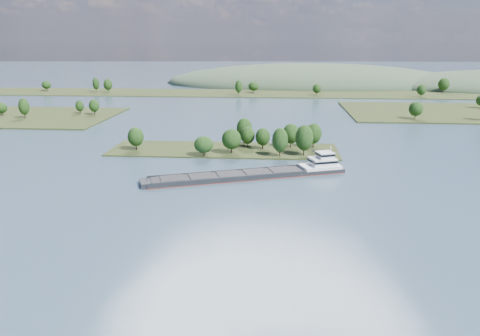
{
  "coord_description": "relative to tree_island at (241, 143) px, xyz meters",
  "views": [
    {
      "loc": [
        23.06,
        -20.29,
        47.92
      ],
      "look_at": [
        11.17,
        130.0,
        6.0
      ],
      "focal_mm": 35.0,
      "sensor_mm": 36.0,
      "label": 1
    }
  ],
  "objects": [
    {
      "name": "tree_island",
      "position": [
        0.0,
        0.0,
        0.0
      ],
      "size": [
        100.0,
        32.62,
        14.21
      ],
      "color": "#263015",
      "rests_on": "ground"
    },
    {
      "name": "cargo_barge",
      "position": [
        9.82,
        -38.1,
        -2.64
      ],
      "size": [
        72.41,
        33.92,
        10.01
      ],
      "color": "black",
      "rests_on": "ground"
    },
    {
      "name": "back_shoreline",
      "position": [
        1.45,
        220.71,
        -3.23
      ],
      "size": [
        900.0,
        60.0,
        14.5
      ],
      "color": "#263015",
      "rests_on": "ground"
    },
    {
      "name": "ground",
      "position": [
        -7.74,
        -59.1,
        -3.9
      ],
      "size": [
        1800.0,
        1800.0,
        0.0
      ],
      "primitive_type": "plane",
      "color": "#36475D",
      "rests_on": "ground"
    },
    {
      "name": "hill_west",
      "position": [
        52.26,
        320.9,
        -3.9
      ],
      "size": [
        320.0,
        160.0,
        44.0
      ],
      "primitive_type": "ellipsoid",
      "color": "#334630",
      "rests_on": "ground"
    }
  ]
}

